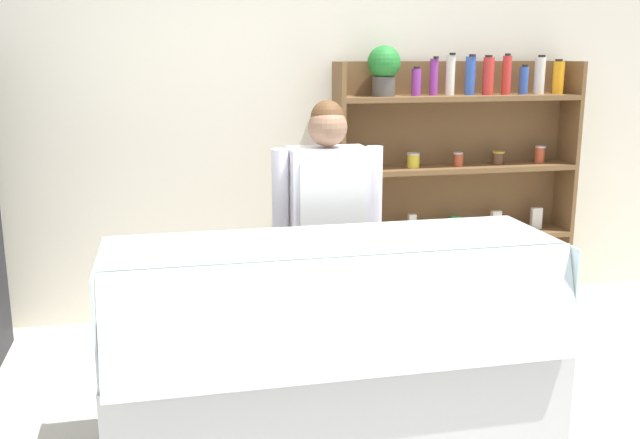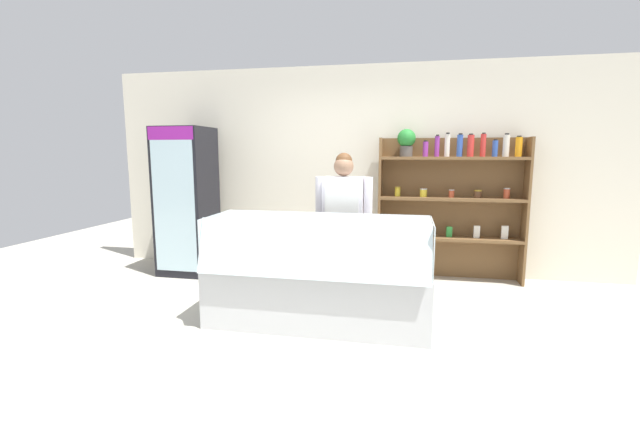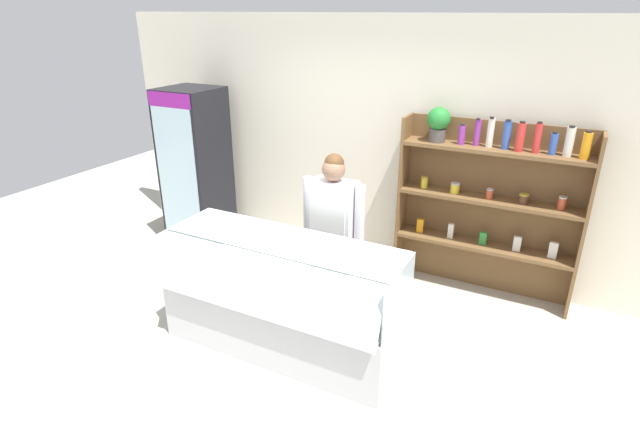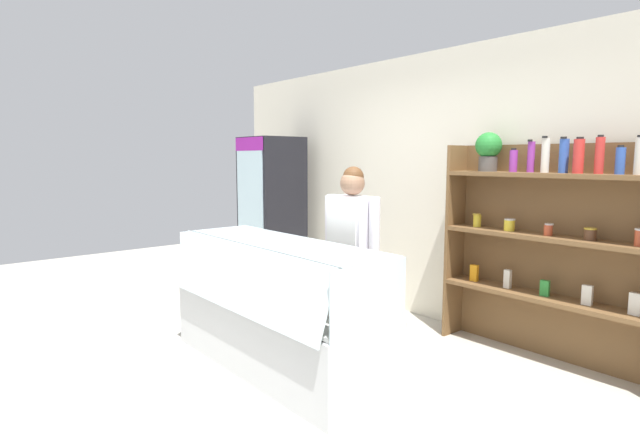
{
  "view_description": "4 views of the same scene",
  "coord_description": "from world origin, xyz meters",
  "views": [
    {
      "loc": [
        -0.85,
        -2.88,
        1.82
      ],
      "look_at": [
        -0.11,
        0.44,
        1.03
      ],
      "focal_mm": 40.0,
      "sensor_mm": 36.0,
      "label": 1
    },
    {
      "loc": [
        0.66,
        -3.65,
        1.58
      ],
      "look_at": [
        -0.21,
        0.57,
        0.91
      ],
      "focal_mm": 24.0,
      "sensor_mm": 36.0,
      "label": 2
    },
    {
      "loc": [
        1.81,
        -2.99,
        2.74
      ],
      "look_at": [
        0.01,
        0.48,
        1.08
      ],
      "focal_mm": 28.0,
      "sensor_mm": 36.0,
      "label": 3
    },
    {
      "loc": [
        3.0,
        -2.12,
        1.65
      ],
      "look_at": [
        -0.09,
        0.49,
        1.15
      ],
      "focal_mm": 28.0,
      "sensor_mm": 36.0,
      "label": 4
    }
  ],
  "objects": [
    {
      "name": "drinks_fridge",
      "position": [
        -2.18,
        1.45,
        0.95
      ],
      "size": [
        0.64,
        0.65,
        1.91
      ],
      "color": "black",
      "rests_on": "ground"
    },
    {
      "name": "back_wall",
      "position": [
        0.0,
        2.05,
        1.35
      ],
      "size": [
        6.8,
        0.1,
        2.7
      ],
      "primitive_type": "cube",
      "color": "silver",
      "rests_on": "ground"
    },
    {
      "name": "ground_plane",
      "position": [
        0.0,
        0.0,
        0.0
      ],
      "size": [
        12.0,
        12.0,
        0.0
      ],
      "primitive_type": "plane",
      "color": "#B7B2A3"
    },
    {
      "name": "shop_clerk",
      "position": [
        0.0,
        0.76,
        0.93
      ],
      "size": [
        0.6,
        0.25,
        1.58
      ],
      "color": "#4C4233",
      "rests_on": "ground"
    },
    {
      "name": "shelving_unit",
      "position": [
        1.15,
        1.84,
        1.04
      ],
      "size": [
        1.76,
        0.29,
        1.87
      ],
      "color": "brown",
      "rests_on": "ground"
    },
    {
      "name": "deli_display_case",
      "position": [
        -0.13,
        0.08,
        0.31
      ],
      "size": [
        2.03,
        0.77,
        1.01
      ],
      "color": "silver",
      "rests_on": "ground"
    }
  ]
}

